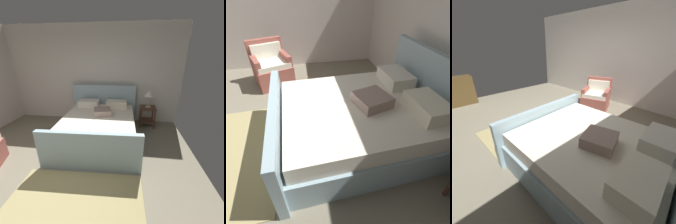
# 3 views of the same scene
# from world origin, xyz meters

# --- Properties ---
(ground_plane) EXTENTS (5.15, 6.12, 0.02)m
(ground_plane) POSITION_xyz_m (0.00, 0.00, -0.01)
(ground_plane) COLOR gray
(wall_back) EXTENTS (5.27, 0.12, 2.82)m
(wall_back) POSITION_xyz_m (0.00, 3.12, 1.41)
(wall_back) COLOR silver
(wall_back) RESTS_ON ground
(bed) EXTENTS (1.97, 2.28, 1.18)m
(bed) POSITION_xyz_m (0.44, 1.86, 0.35)
(bed) COLOR #94AEB8
(bed) RESTS_ON ground
(nightstand_right) EXTENTS (0.44, 0.44, 0.60)m
(nightstand_right) POSITION_xyz_m (1.70, 2.71, 0.40)
(nightstand_right) COLOR #4F2F21
(nightstand_right) RESTS_ON ground
(table_lamp_right) EXTENTS (0.26, 0.26, 0.49)m
(table_lamp_right) POSITION_xyz_m (1.70, 2.71, 0.99)
(table_lamp_right) COLOR #B7B293
(table_lamp_right) RESTS_ON nightstand_right
(area_rug) EXTENTS (2.03, 1.31, 0.01)m
(area_rug) POSITION_xyz_m (0.44, 0.05, 0.01)
(area_rug) COLOR tan
(area_rug) RESTS_ON ground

